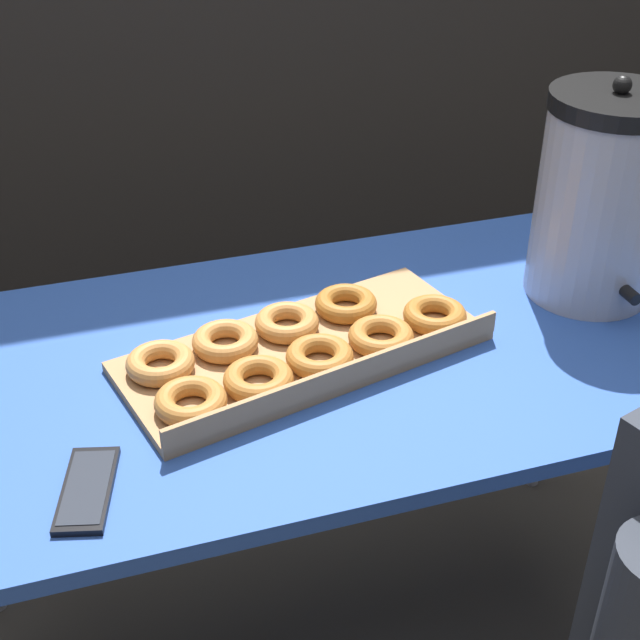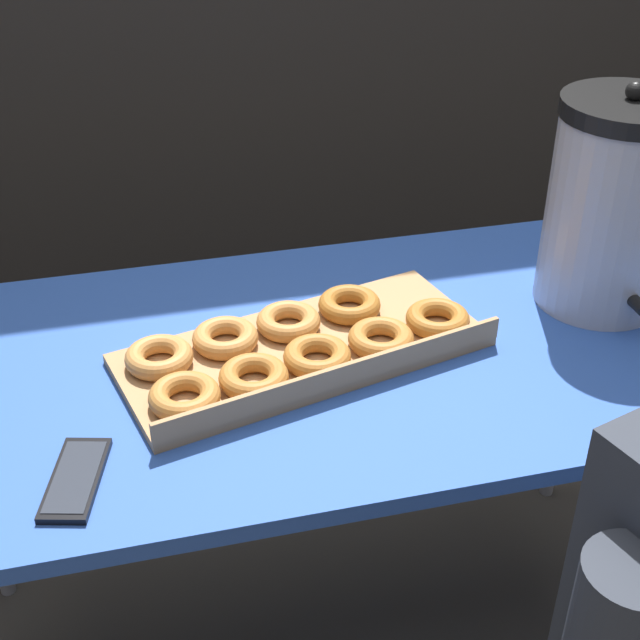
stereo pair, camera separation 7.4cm
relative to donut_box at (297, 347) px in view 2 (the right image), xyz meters
name	(u,v)px [view 2 (the right image)]	position (x,y,z in m)	size (l,w,h in m)	color
folding_table	(327,375)	(0.05, 0.01, -0.07)	(1.38, 0.70, 0.74)	#2D56B2
donut_box	(297,347)	(0.00, 0.00, 0.00)	(0.62, 0.38, 0.05)	tan
coffee_urn	(613,205)	(0.55, 0.05, 0.16)	(0.22, 0.25, 0.39)	#B7B7BC
cell_phone	(76,479)	(-0.35, -0.21, -0.02)	(0.10, 0.17, 0.01)	black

